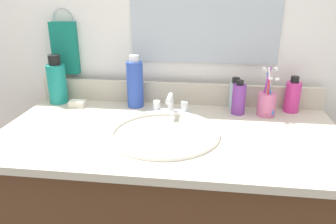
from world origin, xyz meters
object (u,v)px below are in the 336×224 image
Objects in this scene: bottle_gel_clear at (235,94)px; soap_bar at (78,103)px; cup_pink at (267,103)px; bottle_soap_pink at (292,96)px; bottle_shampoo_blue at (135,83)px; bottle_cream_purple at (239,99)px; faucet at (170,107)px; hand_towel at (65,48)px; bottle_mouthwash_teal at (57,82)px.

bottle_gel_clear is 2.02× the size of soap_bar.
bottle_gel_clear is at bearing 151.24° from cup_pink.
bottle_soap_pink is at bearing 3.40° from soap_bar.
bottle_gel_clear is at bearing 3.95° from bottle_shampoo_blue.
faucet is at bearing -172.85° from bottle_cream_purple.
faucet is 2.50× the size of soap_bar.
bottle_gel_clear is (0.41, 0.03, -0.04)m from bottle_shampoo_blue.
bottle_cream_purple is (0.42, -0.03, -0.04)m from bottle_shampoo_blue.
hand_towel reaches higher than cup_pink.
bottle_cream_purple is 0.70× the size of cup_pink.
bottle_soap_pink is (0.48, 0.09, 0.04)m from faucet.
bottle_soap_pink reaches higher than bottle_cream_purple.
faucet is 1.24× the size of bottle_gel_clear.
faucet reaches higher than soap_bar.
faucet is 1.11× the size of bottle_soap_pink.
bottle_soap_pink is 0.63m from bottle_shampoo_blue.
bottle_shampoo_blue is 0.42m from bottle_cream_purple.
bottle_cream_purple is 0.11m from cup_pink.
bottle_shampoo_blue is at bearing 156.83° from faucet.
bottle_mouthwash_teal is at bearing 177.02° from bottle_cream_purple.
bottle_soap_pink is 0.75× the size of cup_pink.
faucet is at bearing -169.85° from bottle_soap_pink.
hand_towel is 0.25m from soap_bar.
bottle_shampoo_blue is 0.26m from soap_bar.
bottle_shampoo_blue is at bearing -14.25° from hand_towel.
hand_towel reaches higher than bottle_cream_purple.
hand_towel is at bearing 125.27° from soap_bar.
bottle_cream_purple is 1.05× the size of bottle_gel_clear.
bottle_gel_clear is 0.13m from cup_pink.
hand_towel is 1.63× the size of bottle_cream_purple.
bottle_cream_purple is at bearing -0.03° from soap_bar.
bottle_mouthwash_teal is at bearing -178.36° from bottle_gel_clear.
bottle_gel_clear reaches higher than soap_bar.
bottle_soap_pink is at bearing 13.79° from bottle_cream_purple.
faucet is 1.18× the size of bottle_cream_purple.
bottle_gel_clear is at bearing 177.80° from bottle_soap_pink.
bottle_shampoo_blue is at bearing -1.15° from bottle_mouthwash_teal.
bottle_shampoo_blue is at bearing -178.22° from bottle_soap_pink.
bottle_soap_pink is at bearing 10.15° from faucet.
faucet is 0.37m from cup_pink.
hand_towel is 1.53× the size of bottle_soap_pink.
bottle_mouthwash_teal is at bearing -103.42° from hand_towel.
bottle_gel_clear is 0.65m from soap_bar.
hand_towel is 0.87m from cup_pink.
bottle_mouthwash_teal is 1.07× the size of cup_pink.
bottle_mouthwash_teal is 0.75m from bottle_gel_clear.
bottle_gel_clear is (0.25, 0.09, 0.03)m from faucet.
bottle_soap_pink reaches higher than faucet.
bottle_soap_pink is 1.12× the size of bottle_gel_clear.
bottle_cream_purple is 0.06m from bottle_gel_clear.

